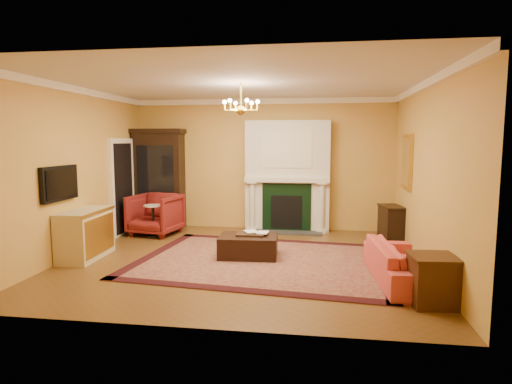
% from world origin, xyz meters
% --- Properties ---
extents(floor, '(6.00, 5.50, 0.02)m').
position_xyz_m(floor, '(0.00, 0.00, -0.01)').
color(floor, brown).
rests_on(floor, ground).
extents(ceiling, '(6.00, 5.50, 0.02)m').
position_xyz_m(ceiling, '(0.00, 0.00, 3.01)').
color(ceiling, silver).
rests_on(ceiling, wall_back).
extents(wall_back, '(6.00, 0.02, 3.00)m').
position_xyz_m(wall_back, '(0.00, 2.76, 1.50)').
color(wall_back, '#D7984D').
rests_on(wall_back, floor).
extents(wall_front, '(6.00, 0.02, 3.00)m').
position_xyz_m(wall_front, '(0.00, -2.76, 1.50)').
color(wall_front, '#D7984D').
rests_on(wall_front, floor).
extents(wall_left, '(0.02, 5.50, 3.00)m').
position_xyz_m(wall_left, '(-3.01, 0.00, 1.50)').
color(wall_left, '#D7984D').
rests_on(wall_left, floor).
extents(wall_right, '(0.02, 5.50, 3.00)m').
position_xyz_m(wall_right, '(3.01, 0.00, 1.50)').
color(wall_right, '#D7984D').
rests_on(wall_right, floor).
extents(fireplace, '(1.90, 0.70, 2.50)m').
position_xyz_m(fireplace, '(0.60, 2.57, 1.19)').
color(fireplace, silver).
rests_on(fireplace, wall_back).
extents(crown_molding, '(6.00, 5.50, 0.12)m').
position_xyz_m(crown_molding, '(0.00, 0.96, 2.94)').
color(crown_molding, white).
rests_on(crown_molding, ceiling).
extents(doorway, '(0.08, 1.05, 2.10)m').
position_xyz_m(doorway, '(-2.95, 1.70, 1.05)').
color(doorway, white).
rests_on(doorway, wall_left).
extents(tv_panel, '(0.09, 0.95, 0.58)m').
position_xyz_m(tv_panel, '(-2.95, -0.60, 1.35)').
color(tv_panel, black).
rests_on(tv_panel, wall_left).
extents(gilt_mirror, '(0.06, 0.76, 1.05)m').
position_xyz_m(gilt_mirror, '(2.97, 1.40, 1.65)').
color(gilt_mirror, gold).
rests_on(gilt_mirror, wall_right).
extents(chandelier, '(0.63, 0.55, 0.53)m').
position_xyz_m(chandelier, '(-0.00, 0.00, 2.61)').
color(chandelier, gold).
rests_on(chandelier, ceiling).
extents(oriental_rug, '(4.56, 3.61, 0.02)m').
position_xyz_m(oriental_rug, '(0.40, -0.03, 0.01)').
color(oriental_rug, '#4E101E').
rests_on(oriental_rug, floor).
extents(china_cabinet, '(1.12, 0.53, 2.22)m').
position_xyz_m(china_cabinet, '(-2.40, 2.49, 1.11)').
color(china_cabinet, black).
rests_on(china_cabinet, floor).
extents(wingback_armchair, '(1.11, 1.06, 0.98)m').
position_xyz_m(wingback_armchair, '(-2.22, 1.72, 0.49)').
color(wingback_armchair, maroon).
rests_on(wingback_armchair, floor).
extents(pedestal_table, '(0.39, 0.39, 0.69)m').
position_xyz_m(pedestal_table, '(-2.18, 1.49, 0.40)').
color(pedestal_table, black).
rests_on(pedestal_table, floor).
extents(commode, '(0.58, 1.16, 0.85)m').
position_xyz_m(commode, '(-2.73, -0.26, 0.43)').
color(commode, beige).
rests_on(commode, floor).
extents(coral_sofa, '(0.69, 1.94, 0.74)m').
position_xyz_m(coral_sofa, '(2.50, -0.80, 0.37)').
color(coral_sofa, '#BB423B').
rests_on(coral_sofa, floor).
extents(end_table, '(0.56, 0.56, 0.60)m').
position_xyz_m(end_table, '(2.72, -1.66, 0.30)').
color(end_table, '#3A1C0F').
rests_on(end_table, floor).
extents(console_table, '(0.47, 0.70, 0.72)m').
position_xyz_m(console_table, '(2.78, 1.74, 0.36)').
color(console_table, black).
rests_on(console_table, floor).
extents(leather_ottoman, '(1.04, 0.79, 0.38)m').
position_xyz_m(leather_ottoman, '(0.09, 0.19, 0.20)').
color(leather_ottoman, black).
rests_on(leather_ottoman, oriental_rug).
extents(ottoman_tray, '(0.48, 0.38, 0.03)m').
position_xyz_m(ottoman_tray, '(0.13, 0.24, 0.41)').
color(ottoman_tray, black).
rests_on(ottoman_tray, leather_ottoman).
extents(book_a, '(0.20, 0.12, 0.28)m').
position_xyz_m(book_a, '(0.03, 0.25, 0.56)').
color(book_a, gray).
rests_on(book_a, ottoman_tray).
extents(book_b, '(0.19, 0.03, 0.26)m').
position_xyz_m(book_b, '(0.24, 0.27, 0.56)').
color(book_b, gray).
rests_on(book_b, ottoman_tray).
extents(topiary_left, '(0.14, 0.14, 0.39)m').
position_xyz_m(topiary_left, '(0.07, 2.53, 1.44)').
color(topiary_left, tan).
rests_on(topiary_left, fireplace).
extents(topiary_right, '(0.17, 0.17, 0.45)m').
position_xyz_m(topiary_right, '(1.39, 2.53, 1.48)').
color(topiary_right, tan).
rests_on(topiary_right, fireplace).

